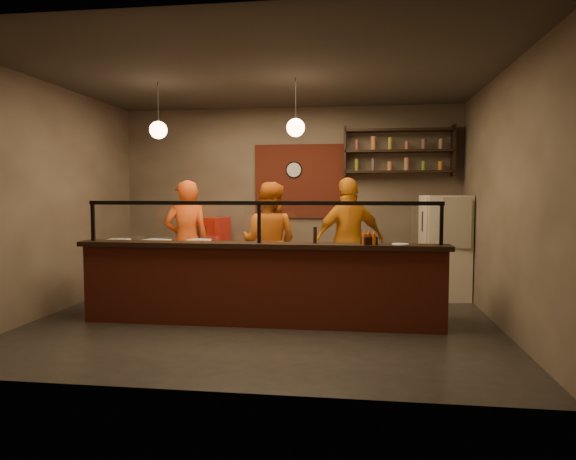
# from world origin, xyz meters

# --- Properties ---
(floor) EXTENTS (6.00, 6.00, 0.00)m
(floor) POSITION_xyz_m (0.00, 0.00, 0.00)
(floor) COLOR black
(floor) RESTS_ON ground
(ceiling) EXTENTS (6.00, 6.00, 0.00)m
(ceiling) POSITION_xyz_m (0.00, 0.00, 3.20)
(ceiling) COLOR #3A342D
(ceiling) RESTS_ON wall_back
(wall_back) EXTENTS (6.00, 0.00, 6.00)m
(wall_back) POSITION_xyz_m (0.00, 2.50, 1.60)
(wall_back) COLOR #766657
(wall_back) RESTS_ON floor
(wall_left) EXTENTS (0.00, 5.00, 5.00)m
(wall_left) POSITION_xyz_m (-3.00, 0.00, 1.60)
(wall_left) COLOR #766657
(wall_left) RESTS_ON floor
(wall_right) EXTENTS (0.00, 5.00, 5.00)m
(wall_right) POSITION_xyz_m (3.00, 0.00, 1.60)
(wall_right) COLOR #766657
(wall_right) RESTS_ON floor
(wall_front) EXTENTS (6.00, 0.00, 6.00)m
(wall_front) POSITION_xyz_m (0.00, -2.50, 1.60)
(wall_front) COLOR #766657
(wall_front) RESTS_ON floor
(brick_patch) EXTENTS (1.60, 0.04, 1.30)m
(brick_patch) POSITION_xyz_m (0.20, 2.47, 1.90)
(brick_patch) COLOR maroon
(brick_patch) RESTS_ON wall_back
(service_counter) EXTENTS (4.60, 0.25, 1.00)m
(service_counter) POSITION_xyz_m (0.00, -0.30, 0.50)
(service_counter) COLOR maroon
(service_counter) RESTS_ON floor
(counter_ledge) EXTENTS (4.70, 0.37, 0.06)m
(counter_ledge) POSITION_xyz_m (0.00, -0.30, 1.03)
(counter_ledge) COLOR black
(counter_ledge) RESTS_ON service_counter
(worktop_cabinet) EXTENTS (4.60, 0.75, 0.85)m
(worktop_cabinet) POSITION_xyz_m (0.00, 0.20, 0.42)
(worktop_cabinet) COLOR gray
(worktop_cabinet) RESTS_ON floor
(worktop) EXTENTS (4.60, 0.75, 0.05)m
(worktop) POSITION_xyz_m (0.00, 0.20, 0.88)
(worktop) COLOR silver
(worktop) RESTS_ON worktop_cabinet
(sneeze_guard) EXTENTS (4.50, 0.05, 0.52)m
(sneeze_guard) POSITION_xyz_m (0.00, -0.30, 1.37)
(sneeze_guard) COLOR white
(sneeze_guard) RESTS_ON counter_ledge
(wall_shelving) EXTENTS (1.84, 0.28, 0.85)m
(wall_shelving) POSITION_xyz_m (1.90, 2.32, 2.40)
(wall_shelving) COLOR black
(wall_shelving) RESTS_ON wall_back
(wall_clock) EXTENTS (0.30, 0.04, 0.30)m
(wall_clock) POSITION_xyz_m (0.10, 2.46, 2.10)
(wall_clock) COLOR black
(wall_clock) RESTS_ON wall_back
(pendant_left) EXTENTS (0.24, 0.24, 0.77)m
(pendant_left) POSITION_xyz_m (-1.50, 0.20, 2.55)
(pendant_left) COLOR black
(pendant_left) RESTS_ON ceiling
(pendant_right) EXTENTS (0.24, 0.24, 0.77)m
(pendant_right) POSITION_xyz_m (0.40, 0.20, 2.55)
(pendant_right) COLOR black
(pendant_right) RESTS_ON ceiling
(cook_left) EXTENTS (0.81, 0.69, 1.88)m
(cook_left) POSITION_xyz_m (-1.41, 1.04, 0.94)
(cook_left) COLOR #DB4914
(cook_left) RESTS_ON floor
(cook_mid) EXTENTS (1.01, 0.85, 1.86)m
(cook_mid) POSITION_xyz_m (-0.13, 1.16, 0.93)
(cook_mid) COLOR #C75A12
(cook_mid) RESTS_ON floor
(cook_right) EXTENTS (1.22, 0.90, 1.92)m
(cook_right) POSITION_xyz_m (1.10, 1.16, 0.96)
(cook_right) COLOR orange
(cook_right) RESTS_ON floor
(fridge) EXTENTS (0.76, 0.72, 1.65)m
(fridge) POSITION_xyz_m (2.60, 1.74, 0.83)
(fridge) COLOR beige
(fridge) RESTS_ON floor
(red_cooler) EXTENTS (0.67, 0.64, 1.26)m
(red_cooler) POSITION_xyz_m (-1.36, 2.15, 0.63)
(red_cooler) COLOR red
(red_cooler) RESTS_ON floor
(pizza_dough) EXTENTS (0.56, 0.56, 0.01)m
(pizza_dough) POSITION_xyz_m (-0.51, 0.25, 0.91)
(pizza_dough) COLOR beige
(pizza_dough) RESTS_ON worktop
(prep_tub_a) EXTENTS (0.29, 0.24, 0.14)m
(prep_tub_a) POSITION_xyz_m (-2.13, 0.23, 0.97)
(prep_tub_a) COLOR silver
(prep_tub_a) RESTS_ON worktop
(prep_tub_b) EXTENTS (0.31, 0.27, 0.14)m
(prep_tub_b) POSITION_xyz_m (-1.00, 0.38, 0.97)
(prep_tub_b) COLOR silver
(prep_tub_b) RESTS_ON worktop
(prep_tub_c) EXTENTS (0.38, 0.34, 0.16)m
(prep_tub_c) POSITION_xyz_m (-1.48, -0.01, 0.98)
(prep_tub_c) COLOR silver
(prep_tub_c) RESTS_ON worktop
(rolling_pin) EXTENTS (0.32, 0.25, 0.06)m
(rolling_pin) POSITION_xyz_m (-0.71, 0.36, 0.93)
(rolling_pin) COLOR yellow
(rolling_pin) RESTS_ON worktop
(condiment_caddy) EXTENTS (0.21, 0.19, 0.09)m
(condiment_caddy) POSITION_xyz_m (1.36, -0.34, 1.11)
(condiment_caddy) COLOR black
(condiment_caddy) RESTS_ON counter_ledge
(pepper_mill) EXTENTS (0.05, 0.05, 0.20)m
(pepper_mill) POSITION_xyz_m (0.70, -0.25, 1.16)
(pepper_mill) COLOR black
(pepper_mill) RESTS_ON counter_ledge
(small_plate) EXTENTS (0.24, 0.24, 0.01)m
(small_plate) POSITION_xyz_m (1.74, -0.32, 1.07)
(small_plate) COLOR silver
(small_plate) RESTS_ON counter_ledge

